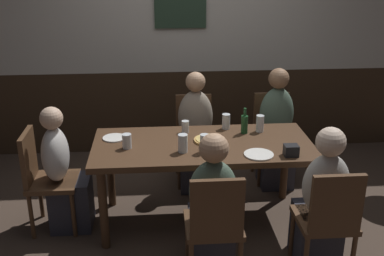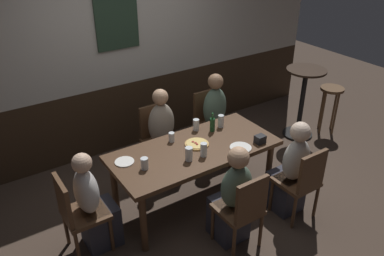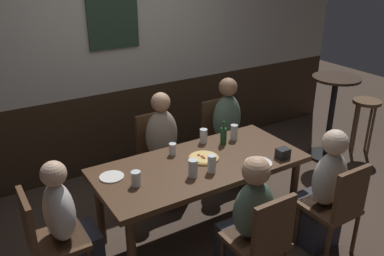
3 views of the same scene
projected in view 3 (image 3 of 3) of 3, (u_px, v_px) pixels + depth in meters
name	position (u px, v px, depth m)	size (l,w,h in m)	color
ground_plane	(200.00, 232.00, 3.82)	(12.00, 12.00, 0.00)	#423328
wall_back	(121.00, 59.00, 4.58)	(6.40, 0.13, 2.60)	#332316
dining_table	(200.00, 171.00, 3.55)	(1.83, 0.84, 0.74)	#472D1C
chair_mid_far	(157.00, 151.00, 4.27)	(0.40, 0.40, 0.88)	#513521
chair_right_near	(337.00, 205.00, 3.35)	(0.40, 0.40, 0.88)	#513521
chair_head_west	(47.00, 238.00, 2.98)	(0.40, 0.40, 0.88)	#513521
chair_mid_near	(262.00, 239.00, 2.97)	(0.40, 0.40, 0.88)	#513521
chair_right_far	(220.00, 134.00, 4.66)	(0.40, 0.40, 0.88)	#513521
person_mid_far	(164.00, 157.00, 4.14)	(0.34, 0.37, 1.17)	#2D2D38
person_right_near	(322.00, 198.00, 3.49)	(0.34, 0.37, 1.13)	#2D2D38
person_head_west	(70.00, 235.00, 3.07)	(0.37, 0.34, 1.09)	#2D2D38
person_mid_near	(248.00, 230.00, 3.10)	(0.34, 0.37, 1.11)	#2D2D38
person_right_far	(229.00, 138.00, 4.53)	(0.34, 0.37, 1.19)	#2D2D38
pizza	(204.00, 158.00, 3.58)	(0.26, 0.26, 0.03)	tan
beer_glass_tall	(203.00, 137.00, 3.87)	(0.07, 0.07, 0.14)	silver
tumbler_water	(234.00, 133.00, 3.92)	(0.07, 0.07, 0.15)	silver
pint_glass_amber	(212.00, 164.00, 3.35)	(0.07, 0.07, 0.15)	silver
highball_clear	(193.00, 169.00, 3.28)	(0.08, 0.08, 0.15)	silver
pint_glass_pale	(136.00, 179.00, 3.16)	(0.08, 0.08, 0.12)	silver
pint_glass_stout	(173.00, 150.00, 3.64)	(0.07, 0.07, 0.11)	silver
beer_bottle_green	(223.00, 135.00, 3.83)	(0.06, 0.06, 0.23)	#194723
plate_white_large	(258.00, 163.00, 3.50)	(0.23, 0.23, 0.01)	white
plate_white_small	(112.00, 177.00, 3.29)	(0.20, 0.20, 0.01)	white
condiment_caddy	(283.00, 153.00, 3.58)	(0.11, 0.09, 0.09)	black
side_bar_table	(332.00, 111.00, 4.98)	(0.56, 0.56, 1.05)	black
bar_stool	(365.00, 112.00, 5.10)	(0.34, 0.34, 0.72)	brown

